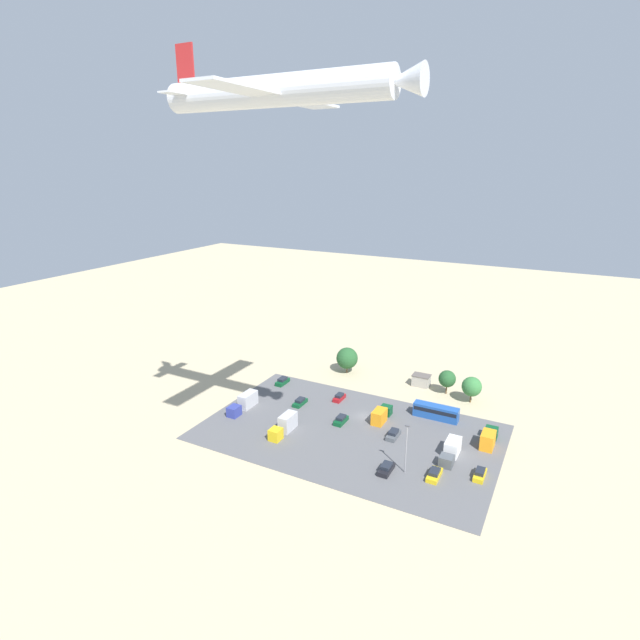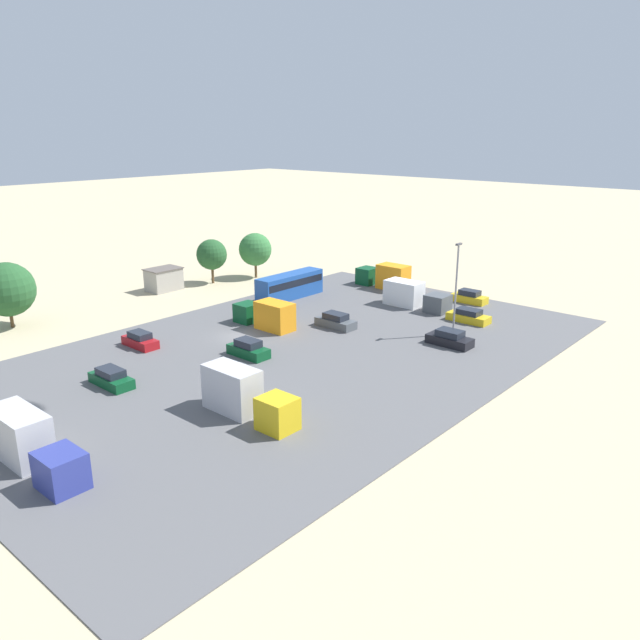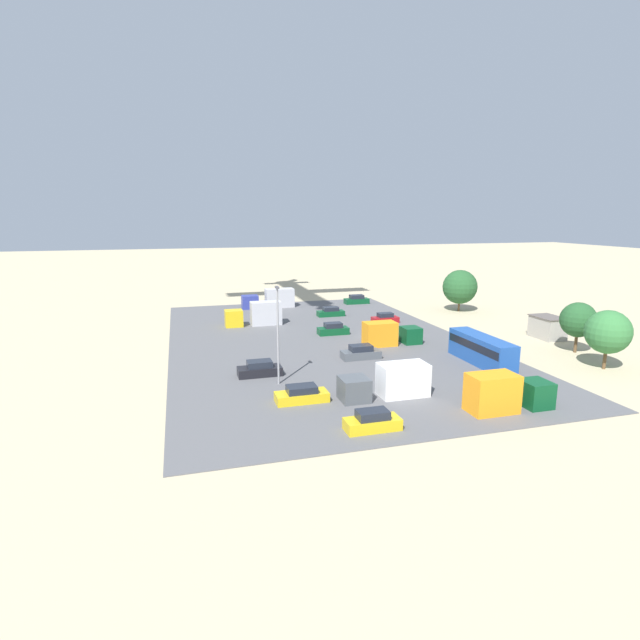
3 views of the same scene
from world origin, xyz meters
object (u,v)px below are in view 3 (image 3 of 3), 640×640
Objects in this scene: parked_car_2 at (302,395)px; parked_truck_3 at (257,315)px; parked_car_4 at (361,353)px; parked_truck_4 at (271,299)px; parked_car_7 at (372,422)px; bus at (482,349)px; shed_building at (548,327)px; parked_car_1 at (331,312)px; parked_truck_0 at (505,393)px; parked_truck_2 at (389,334)px; parked_car_5 at (260,369)px; parked_car_0 at (357,300)px; parked_car_6 at (333,329)px; parked_car_3 at (385,318)px; parked_truck_1 at (389,382)px.

parked_truck_3 is (32.68, -1.08, 1.00)m from parked_car_2.
parked_truck_4 is (35.23, 4.04, 0.86)m from parked_car_4.
parked_truck_3 reaches higher than parked_car_7.
bus is 13.51m from parked_car_4.
shed_building is 17.59m from bus.
parked_car_1 reaches higher than parked_car_2.
parked_truck_0 is 1.01× the size of parked_truck_2.
bus is 24.74m from parked_car_5.
shed_building is 29.86m from parked_truck_0.
parked_car_6 is at bearing -27.44° from parked_car_0.
parked_truck_4 reaches higher than parked_car_4.
parked_car_7 is at bearing 122.04° from shed_building.
parked_car_0 is 1.11× the size of parked_car_3.
parked_truck_3 is at bearing 3.95° from parked_car_7.
parked_car_6 is 0.51× the size of parked_truck_3.
parked_car_3 is 0.91× the size of parked_car_5.
parked_truck_3 is (33.67, 6.94, 0.24)m from parked_truck_1.
parked_truck_4 is at bearing 44.28° from shed_building.
parked_truck_1 reaches higher than parked_car_2.
parked_car_5 is 20.03m from parked_car_6.
bus is at bearing 0.17° from parked_car_0.
parked_car_7 is at bearing 35.70° from bus.
parked_truck_1 is (5.68, 8.11, -0.13)m from parked_truck_0.
parked_car_1 is 19.96m from parked_truck_2.
parked_car_7 is 0.47× the size of parked_truck_4.
parked_truck_0 is at bearing -6.36° from parked_car_0.
parked_truck_0 is 42.13m from parked_truck_3.
parked_car_4 is at bearing 95.10° from shed_building.
parked_truck_2 is (17.33, -7.50, 0.01)m from parked_truck_1.
parked_truck_3 reaches higher than parked_car_0.
parked_car_0 is (32.32, 15.74, -0.75)m from shed_building.
parked_car_1 is at bearing -8.90° from parked_truck_1.
parked_car_0 is at bearing -57.13° from parked_truck_3.
parked_car_4 reaches higher than parked_car_7.
parked_car_5 reaches higher than parked_car_2.
parked_car_4 is 12.68m from parked_car_5.
parked_truck_0 is at bearing -169.08° from parked_truck_4.
parked_car_4 is at bearing 148.97° from parked_car_3.
bus is 12.44m from parked_truck_2.
parked_truck_4 is at bearing -2.13° from parked_car_7.
bus is 2.43× the size of parked_car_3.
parked_truck_0 is (-12.50, 6.02, -0.19)m from bus.
parked_truck_0 reaches higher than bus.
bus is 2.21× the size of parked_car_4.
bus is 21.50m from parked_car_6.
parked_car_7 is at bearing 146.61° from parked_truck_1.
shed_building is at bearing -152.66° from bus.
shed_building is 0.54× the size of parked_truck_3.
parked_car_4 is 12.39m from parked_car_6.
parked_car_7 is at bearing 168.13° from parked_car_6.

